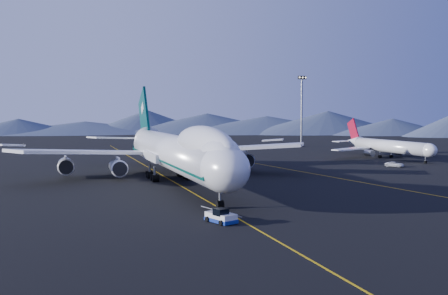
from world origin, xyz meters
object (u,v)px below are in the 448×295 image
object	(u,v)px
floodlight_mast	(302,111)
boeing_747	(175,151)
second_jet	(387,146)
pushback_tug	(221,218)
service_van	(395,164)

from	to	relation	value
floodlight_mast	boeing_747	bearing A→B (deg)	-130.50
second_jet	boeing_747	bearing A→B (deg)	-177.80
pushback_tug	second_jet	xyz separation A→B (m)	(71.58, 64.12, 2.85)
second_jet	service_van	size ratio (longest dim) A/B	8.95
boeing_747	pushback_tug	distance (m)	35.28
boeing_747	second_jet	world-z (taller)	boeing_747
boeing_747	service_van	xyz separation A→B (m)	(56.00, 8.98, -5.20)
second_jet	floodlight_mast	xyz separation A→B (m)	(-0.48, 50.82, 10.19)
pushback_tug	floodlight_mast	size ratio (longest dim) A/B	0.17
boeing_747	service_van	bearing A→B (deg)	9.11
second_jet	service_van	bearing A→B (deg)	-143.29
service_van	floodlight_mast	xyz separation A→B (m)	(12.46, 71.17, 12.98)
second_jet	service_van	world-z (taller)	second_jet
floodlight_mast	second_jet	bearing A→B (deg)	-89.46
pushback_tug	floodlight_mast	bearing A→B (deg)	38.79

